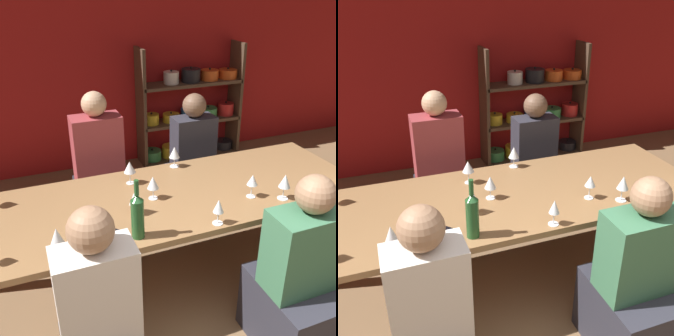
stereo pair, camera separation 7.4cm
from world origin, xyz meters
TOP-DOWN VIEW (x-y plane):
  - wall_back_red at (0.00, 3.83)m, footprint 8.80×0.06m
  - shelf_unit at (1.05, 3.63)m, footprint 1.25×0.30m
  - dining_table at (-0.01, 1.63)m, footprint 2.62×0.92m
  - wine_bottle_dark at (-0.37, 1.27)m, footprint 0.07×0.07m
  - wine_glass_empty_a at (-0.80, 1.26)m, footprint 0.07×0.07m
  - wine_glass_empty_b at (-0.15, 1.64)m, footprint 0.08×0.08m
  - wine_glass_red_a at (-0.31, 1.50)m, footprint 0.08×0.08m
  - wine_glass_red_b at (0.63, 1.32)m, footprint 0.07×0.07m
  - wine_glass_red_d at (0.45, 1.42)m, footprint 0.07×0.07m
  - wine_glass_white_a at (0.10, 1.23)m, footprint 0.06×0.06m
  - wine_glass_red_e at (0.16, 2.03)m, footprint 0.08×0.08m
  - wine_glass_white_b at (-0.23, 1.89)m, footprint 0.08×0.08m
  - cell_phone at (-0.53, 1.39)m, footprint 0.15×0.16m
  - person_near_a at (0.44, 0.86)m, footprint 0.43×0.53m
  - person_far_a at (0.51, 2.43)m, footprint 0.37×0.46m
  - person_far_b at (-0.34, 2.40)m, footprint 0.38×0.48m

SIDE VIEW (x-z plane):
  - person_near_a at x=0.44m, z-range -0.16..0.98m
  - person_far_a at x=0.51m, z-range -0.15..1.00m
  - person_far_b at x=-0.34m, z-range -0.17..1.09m
  - shelf_unit at x=1.05m, z-range -0.11..1.24m
  - dining_table at x=-0.01m, z-range 0.29..1.01m
  - cell_phone at x=-0.53m, z-range 0.72..0.73m
  - wine_glass_red_a at x=-0.31m, z-range 0.75..0.91m
  - wine_glass_white_a at x=0.10m, z-range 0.75..0.91m
  - wine_glass_red_e at x=0.16m, z-range 0.75..0.92m
  - wine_glass_empty_b at x=-0.15m, z-range 0.76..0.91m
  - wine_glass_red_d at x=0.45m, z-range 0.76..0.92m
  - wine_glass_white_b at x=-0.23m, z-range 0.76..0.93m
  - wine_glass_empty_a at x=-0.80m, z-range 0.76..0.93m
  - wine_glass_red_b at x=0.63m, z-range 0.76..0.93m
  - wine_bottle_dark at x=-0.37m, z-range 0.69..1.04m
  - wall_back_red at x=0.00m, z-range 0.00..2.70m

